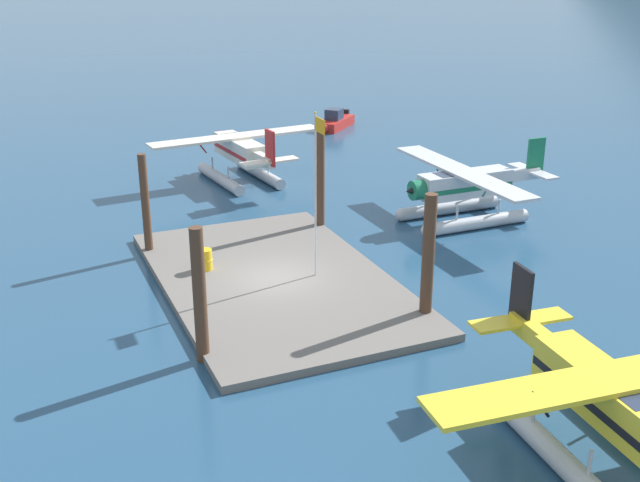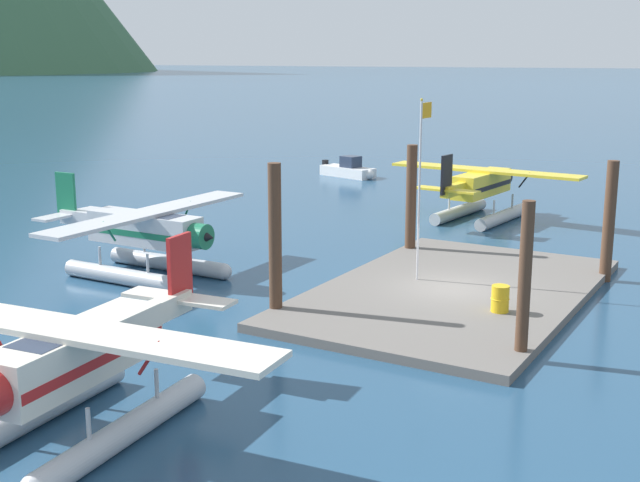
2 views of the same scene
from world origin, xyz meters
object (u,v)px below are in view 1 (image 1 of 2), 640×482
seaplane_silver_bow_left (464,191)px  fuel_drum (205,259)px  boat_red_open_west (335,122)px  seaplane_cream_port_fwd (239,155)px  flagpole (317,178)px  seaplane_yellow_stbd_fwd (605,407)px

seaplane_silver_bow_left → fuel_drum: bearing=-82.9°
seaplane_silver_bow_left → boat_red_open_west: size_ratio=2.55×
seaplane_cream_port_fwd → seaplane_silver_bow_left: bearing=35.5°
flagpole → fuel_drum: size_ratio=7.60×
seaplane_yellow_stbd_fwd → seaplane_silver_bow_left: size_ratio=1.01×
flagpole → seaplane_cream_port_fwd: size_ratio=0.64×
fuel_drum → seaplane_yellow_stbd_fwd: seaplane_yellow_stbd_fwd is taller
boat_red_open_west → seaplane_yellow_stbd_fwd: bearing=-14.5°
seaplane_yellow_stbd_fwd → seaplane_silver_bow_left: (-17.72, 7.31, 0.00)m
seaplane_silver_bow_left → flagpole: bearing=-66.8°
seaplane_silver_bow_left → seaplane_cream_port_fwd: 13.77m
boat_red_open_west → fuel_drum: bearing=-34.9°
seaplane_yellow_stbd_fwd → boat_red_open_west: seaplane_yellow_stbd_fwd is taller
seaplane_yellow_stbd_fwd → seaplane_silver_bow_left: same height
flagpole → boat_red_open_west: (-26.32, 12.69, -3.93)m
fuel_drum → seaplane_yellow_stbd_fwd: 17.24m
seaplane_yellow_stbd_fwd → seaplane_cream_port_fwd: bearing=-178.7°
flagpole → seaplane_yellow_stbd_fwd: flagpole is taller
fuel_drum → seaplane_yellow_stbd_fwd: size_ratio=0.08×
seaplane_yellow_stbd_fwd → seaplane_cream_port_fwd: same height
seaplane_yellow_stbd_fwd → seaplane_silver_bow_left: 19.17m
seaplane_cream_port_fwd → seaplane_yellow_stbd_fwd: bearing=1.3°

